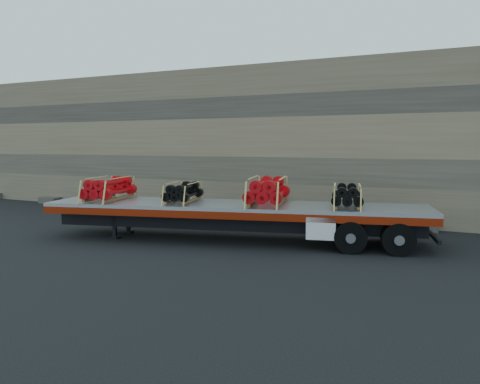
% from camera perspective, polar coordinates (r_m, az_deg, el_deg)
% --- Properties ---
extents(ground, '(120.00, 120.00, 0.00)m').
position_cam_1_polar(ground, '(17.25, -3.92, -5.49)').
color(ground, black).
rests_on(ground, ground).
extents(rock_wall, '(44.00, 3.00, 7.00)m').
position_cam_1_polar(rock_wall, '(22.80, 4.07, 6.13)').
color(rock_wall, '#7A6B54').
rests_on(rock_wall, ground).
extents(trailer, '(13.46, 5.51, 1.32)m').
position_cam_1_polar(trailer, '(16.44, -0.73, -3.69)').
color(trailer, '#B9BCC1').
rests_on(trailer, ground).
extents(bundle_front, '(1.64, 2.49, 0.81)m').
position_cam_1_polar(bundle_front, '(17.95, -15.66, 0.33)').
color(bundle_front, red).
rests_on(bundle_front, trailer).
extents(bundle_midfront, '(1.35, 2.05, 0.67)m').
position_cam_1_polar(bundle_midfront, '(16.81, -6.92, -0.10)').
color(bundle_midfront, black).
rests_on(bundle_midfront, trailer).
extents(bundle_midrear, '(1.80, 2.73, 0.89)m').
position_cam_1_polar(bundle_midrear, '(16.07, 3.41, 0.05)').
color(bundle_midrear, red).
rests_on(bundle_midrear, trailer).
extents(bundle_rear, '(1.41, 2.15, 0.70)m').
position_cam_1_polar(bundle_rear, '(15.90, 12.91, -0.49)').
color(bundle_rear, black).
rests_on(bundle_rear, trailer).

